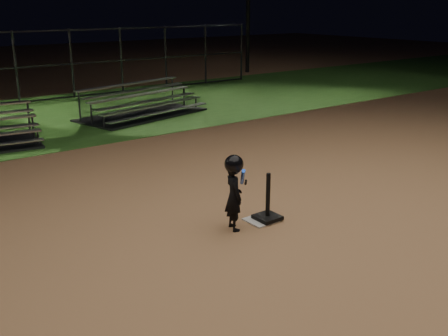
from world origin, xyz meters
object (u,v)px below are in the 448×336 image
child_batter (234,190)px  bleacher_right (143,110)px  batting_tee (268,211)px  home_plate (261,220)px

child_batter → bleacher_right: (2.99, 8.49, -0.44)m
batting_tee → bleacher_right: size_ratio=0.18×
batting_tee → child_batter: size_ratio=0.65×
bleacher_right → child_batter: bearing=-122.8°
child_batter → bleacher_right: bearing=-4.5°
home_plate → child_batter: child_batter is taller
home_plate → batting_tee: (0.10, -0.04, 0.16)m
home_plate → batting_tee: 0.19m
home_plate → bleacher_right: 8.86m
home_plate → child_batter: bearing=178.0°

